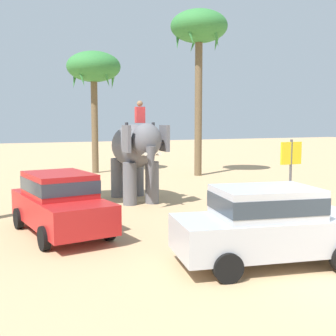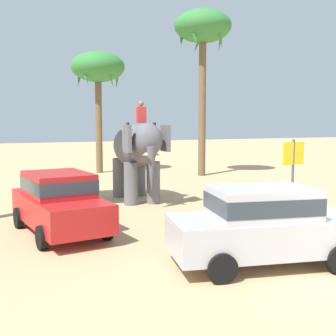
{
  "view_description": "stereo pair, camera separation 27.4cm",
  "coord_description": "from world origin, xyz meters",
  "px_view_note": "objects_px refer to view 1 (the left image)",
  "views": [
    {
      "loc": [
        -7.28,
        -5.9,
        3.1
      ],
      "look_at": [
        -1.39,
        6.75,
        1.6
      ],
      "focal_mm": 46.11,
      "sensor_mm": 36.0,
      "label": 1
    },
    {
      "loc": [
        -7.03,
        -6.01,
        3.1
      ],
      "look_at": [
        -1.39,
        6.75,
        1.6
      ],
      "focal_mm": 46.11,
      "sensor_mm": 36.0,
      "label": 2
    }
  ],
  "objects_px": {
    "elephant_with_mahout": "(135,150)",
    "palm_tree_left_of_road": "(199,32)",
    "car_parked_far_side": "(60,201)",
    "palm_tree_near_hut": "(94,70)",
    "signboard_yellow": "(291,157)",
    "car_sedan_foreground": "(268,222)"
  },
  "relations": [
    {
      "from": "car_sedan_foreground",
      "to": "car_parked_far_side",
      "type": "bearing_deg",
      "value": 128.49
    },
    {
      "from": "car_parked_far_side",
      "to": "elephant_with_mahout",
      "type": "distance_m",
      "value": 5.38
    },
    {
      "from": "car_sedan_foreground",
      "to": "palm_tree_left_of_road",
      "type": "relative_size",
      "value": 0.47
    },
    {
      "from": "car_parked_far_side",
      "to": "signboard_yellow",
      "type": "bearing_deg",
      "value": 9.69
    },
    {
      "from": "elephant_with_mahout",
      "to": "car_sedan_foreground",
      "type": "bearing_deg",
      "value": -90.59
    },
    {
      "from": "car_parked_far_side",
      "to": "elephant_with_mahout",
      "type": "relative_size",
      "value": 1.09
    },
    {
      "from": "palm_tree_near_hut",
      "to": "elephant_with_mahout",
      "type": "bearing_deg",
      "value": -96.44
    },
    {
      "from": "palm_tree_left_of_road",
      "to": "palm_tree_near_hut",
      "type": "bearing_deg",
      "value": 142.72
    },
    {
      "from": "car_sedan_foreground",
      "to": "signboard_yellow",
      "type": "bearing_deg",
      "value": 46.02
    },
    {
      "from": "palm_tree_near_hut",
      "to": "signboard_yellow",
      "type": "relative_size",
      "value": 3.03
    },
    {
      "from": "car_sedan_foreground",
      "to": "signboard_yellow",
      "type": "distance_m",
      "value": 8.53
    },
    {
      "from": "elephant_with_mahout",
      "to": "car_parked_far_side",
      "type": "bearing_deg",
      "value": -133.94
    },
    {
      "from": "car_parked_far_side",
      "to": "elephant_with_mahout",
      "type": "bearing_deg",
      "value": 46.06
    },
    {
      "from": "car_sedan_foreground",
      "to": "signboard_yellow",
      "type": "height_order",
      "value": "signboard_yellow"
    },
    {
      "from": "car_sedan_foreground",
      "to": "palm_tree_left_of_road",
      "type": "xyz_separation_m",
      "value": [
        6.22,
        14.36,
        7.16
      ]
    },
    {
      "from": "car_sedan_foreground",
      "to": "elephant_with_mahout",
      "type": "relative_size",
      "value": 1.11
    },
    {
      "from": "car_parked_far_side",
      "to": "palm_tree_left_of_road",
      "type": "relative_size",
      "value": 0.46
    },
    {
      "from": "palm_tree_near_hut",
      "to": "palm_tree_left_of_road",
      "type": "height_order",
      "value": "palm_tree_left_of_road"
    },
    {
      "from": "car_parked_far_side",
      "to": "palm_tree_left_of_road",
      "type": "distance_m",
      "value": 15.64
    },
    {
      "from": "car_parked_far_side",
      "to": "car_sedan_foreground",
      "type": "bearing_deg",
      "value": -51.51
    },
    {
      "from": "palm_tree_left_of_road",
      "to": "elephant_with_mahout",
      "type": "bearing_deg",
      "value": -135.32
    },
    {
      "from": "elephant_with_mahout",
      "to": "palm_tree_left_of_road",
      "type": "bearing_deg",
      "value": 44.68
    }
  ]
}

